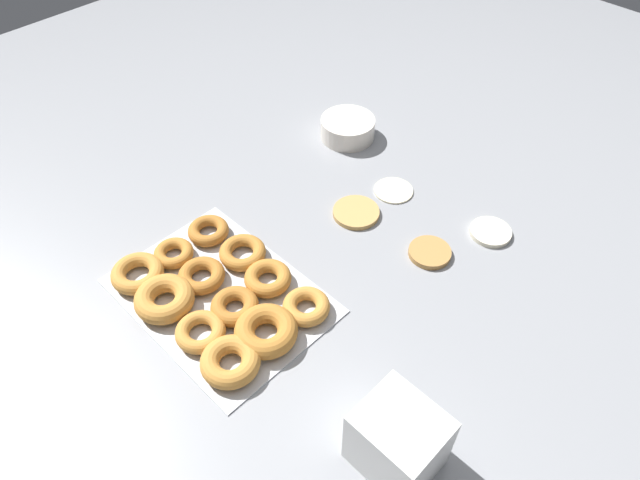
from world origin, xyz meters
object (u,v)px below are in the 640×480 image
pancake_2 (356,212)px  pancake_3 (394,190)px  container_stack (398,441)px  pancake_0 (430,252)px  batter_bowl (348,128)px  pancake_1 (490,232)px  donut_tray (218,297)px

pancake_2 → pancake_3: (0.01, 0.12, -0.00)m
pancake_3 → container_stack: 0.65m
pancake_0 → batter_bowl: bearing=155.7°
pancake_0 → pancake_1: pancake_0 is taller
pancake_2 → donut_tray: 0.38m
batter_bowl → container_stack: 0.86m
pancake_1 → container_stack: 0.57m
pancake_2 → donut_tray: size_ratio=0.25×
container_stack → batter_bowl: bearing=137.7°
pancake_2 → batter_bowl: 0.29m
pancake_3 → donut_tray: (-0.03, -0.50, 0.01)m
pancake_1 → donut_tray: donut_tray is taller
pancake_2 → pancake_1: bearing=32.6°
pancake_2 → donut_tray: (-0.02, -0.38, 0.01)m
pancake_0 → container_stack: (0.23, -0.39, 0.06)m
pancake_1 → batter_bowl: 0.47m
donut_tray → container_stack: (0.44, 0.00, 0.05)m
pancake_0 → batter_bowl: 0.45m
pancake_3 → container_stack: size_ratio=0.71×
batter_bowl → pancake_2: bearing=-43.5°
pancake_0 → container_stack: 0.46m
pancake_1 → pancake_2: 0.30m
pancake_3 → container_stack: (0.41, -0.50, 0.06)m
container_stack → pancake_2: bearing=138.2°
pancake_3 → donut_tray: bearing=-93.9°
pancake_0 → pancake_3: size_ratio=0.97×
pancake_0 → pancake_3: 0.21m
pancake_1 → pancake_3: size_ratio=0.98×
batter_bowl → container_stack: bearing=-42.3°
pancake_0 → batter_bowl: (-0.41, 0.18, 0.02)m
pancake_2 → batter_bowl: size_ratio=0.76×
batter_bowl → container_stack: (0.63, -0.58, 0.04)m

